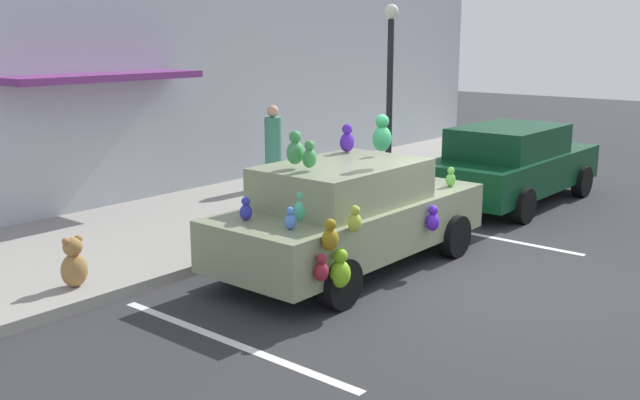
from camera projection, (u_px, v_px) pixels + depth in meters
name	position (u px, v px, depth m)	size (l,w,h in m)	color
ground_plane	(470.00, 280.00, 9.84)	(60.00, 60.00, 0.00)	#2D2D30
sidewalk	(221.00, 217.00, 12.96)	(24.00, 4.00, 0.15)	gray
storefront_building	(138.00, 39.00, 13.59)	(24.00, 1.25, 6.40)	#B2B7C1
parking_stripe_front	(478.00, 235.00, 12.05)	(0.12, 3.60, 0.01)	silver
parking_stripe_rear	(230.00, 342.00, 7.84)	(0.12, 3.60, 0.01)	silver
plush_covered_car	(350.00, 214.00, 10.15)	(4.45, 2.09, 2.24)	gray
parked_sedan_behind	(511.00, 164.00, 14.18)	(4.54, 2.01, 1.54)	#0A381E
teddy_bear_on_sidewalk	(74.00, 263.00, 9.07)	(0.35, 0.29, 0.66)	#9E723D
street_lamp_post	(390.00, 80.00, 13.80)	(0.28, 0.28, 3.68)	black
pedestrian_near_shopfront	(273.00, 149.00, 14.95)	(0.36, 0.36, 1.71)	#3F866A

